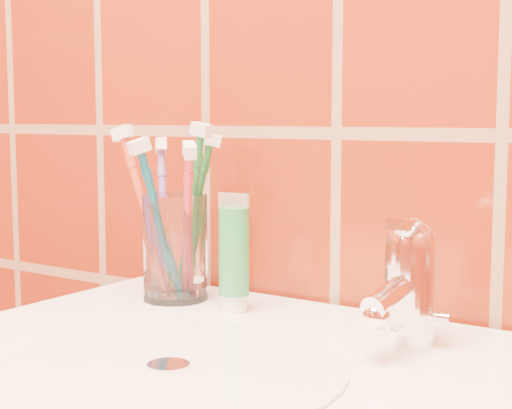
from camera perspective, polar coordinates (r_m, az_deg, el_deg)
The scene contains 9 objects.
glass_tumbler at distance 0.91m, azimuth -5.93°, elevation -3.09°, with size 0.08×0.08×0.12m, color white.
toothpaste_tube at distance 0.84m, azimuth -1.62°, elevation -3.80°, with size 0.04×0.03×0.13m.
faucet at distance 0.73m, azimuth 11.02°, elevation -5.22°, with size 0.05×0.11×0.12m.
toothbrush_0 at distance 0.90m, azimuth -4.74°, elevation -0.62°, with size 0.06×0.03×0.21m, color #1C6B2F, non-canonical shape.
toothbrush_1 at distance 0.91m, azimuth -7.99°, elevation -0.70°, with size 0.09×0.03×0.21m, color #BF3F29, non-canonical shape.
toothbrush_2 at distance 0.88m, azimuth -6.98°, elevation -1.35°, with size 0.04×0.07×0.19m, color #0C4F67, non-canonical shape.
toothbrush_3 at distance 0.91m, azimuth -4.62°, elevation -0.87°, with size 0.06×0.05×0.20m, color #1E7332, non-canonical shape.
toothbrush_4 at distance 0.93m, azimuth -6.74°, elevation -1.03°, with size 0.06×0.06×0.19m, color #7A4CA3, non-canonical shape.
toothbrush_5 at distance 0.88m, azimuth -5.07°, elevation -1.48°, with size 0.06×0.06×0.19m, color #BE2836, non-canonical shape.
Camera 1 is at (0.41, 0.43, 1.06)m, focal length 55.00 mm.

